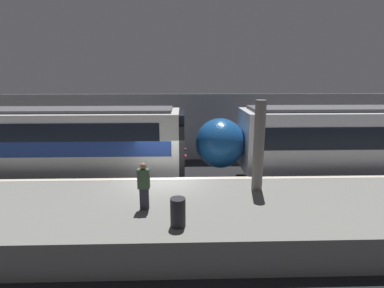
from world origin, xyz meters
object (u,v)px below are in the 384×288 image
(train_boxy, at_px, (6,146))
(person_waiting, at_px, (144,185))
(trash_bin, at_px, (178,212))
(support_pillar_near, at_px, (259,146))

(train_boxy, height_order, person_waiting, train_boxy)
(train_boxy, relative_size, trash_bin, 20.43)
(support_pillar_near, xyz_separation_m, person_waiting, (-4.04, -1.59, -0.87))
(train_boxy, xyz_separation_m, person_waiting, (7.31, -5.30, -0.02))
(person_waiting, bearing_deg, support_pillar_near, 21.41)
(train_boxy, bearing_deg, trash_bin, -37.36)
(person_waiting, bearing_deg, trash_bin, -45.74)
(person_waiting, distance_m, trash_bin, 1.62)
(support_pillar_near, bearing_deg, trash_bin, -137.34)
(person_waiting, relative_size, trash_bin, 1.85)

